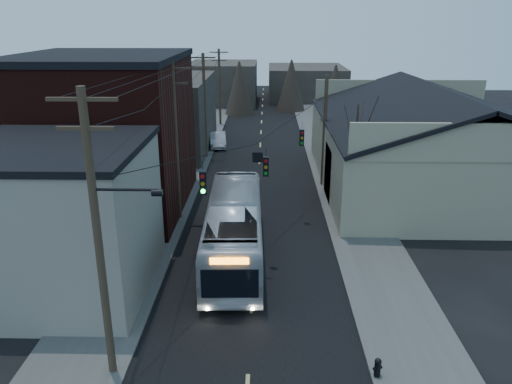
# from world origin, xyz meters

# --- Properties ---
(road_surface) EXTENTS (9.00, 110.00, 0.02)m
(road_surface) POSITION_xyz_m (0.00, 30.00, 0.01)
(road_surface) COLOR black
(road_surface) RESTS_ON ground
(sidewalk_left) EXTENTS (4.00, 110.00, 0.12)m
(sidewalk_left) POSITION_xyz_m (-6.50, 30.00, 0.06)
(sidewalk_left) COLOR #474744
(sidewalk_left) RESTS_ON ground
(sidewalk_right) EXTENTS (4.00, 110.00, 0.12)m
(sidewalk_right) POSITION_xyz_m (6.50, 30.00, 0.06)
(sidewalk_right) COLOR #474744
(sidewalk_right) RESTS_ON ground
(building_clapboard) EXTENTS (8.00, 8.00, 7.00)m
(building_clapboard) POSITION_xyz_m (-9.00, 9.00, 3.50)
(building_clapboard) COLOR gray
(building_clapboard) RESTS_ON ground
(building_brick) EXTENTS (10.00, 12.00, 10.00)m
(building_brick) POSITION_xyz_m (-10.00, 20.00, 5.00)
(building_brick) COLOR black
(building_brick) RESTS_ON ground
(building_left_far) EXTENTS (9.00, 14.00, 7.00)m
(building_left_far) POSITION_xyz_m (-9.50, 36.00, 3.50)
(building_left_far) COLOR #332D28
(building_left_far) RESTS_ON ground
(warehouse) EXTENTS (16.16, 20.60, 7.73)m
(warehouse) POSITION_xyz_m (13.00, 25.00, 2.70)
(warehouse) COLOR gray
(warehouse) RESTS_ON ground
(building_far_left) EXTENTS (10.00, 12.00, 6.00)m
(building_far_left) POSITION_xyz_m (-6.00, 65.00, 3.00)
(building_far_left) COLOR #332D28
(building_far_left) RESTS_ON ground
(building_far_right) EXTENTS (12.00, 14.00, 5.00)m
(building_far_right) POSITION_xyz_m (7.00, 70.00, 2.50)
(building_far_right) COLOR #332D28
(building_far_right) RESTS_ON ground
(bare_tree) EXTENTS (0.40, 0.40, 7.20)m
(bare_tree) POSITION_xyz_m (6.50, 20.00, 3.60)
(bare_tree) COLOR black
(bare_tree) RESTS_ON ground
(utility_lines) EXTENTS (11.24, 45.28, 10.50)m
(utility_lines) POSITION_xyz_m (-3.11, 24.14, 4.95)
(utility_lines) COLOR #382B1E
(utility_lines) RESTS_ON ground
(bus) EXTENTS (3.22, 12.26, 3.39)m
(bus) POSITION_xyz_m (-1.08, 12.57, 1.70)
(bus) COLOR silver
(bus) RESTS_ON ground
(parked_car) EXTENTS (2.09, 4.60, 1.46)m
(parked_car) POSITION_xyz_m (-4.30, 37.19, 0.73)
(parked_car) COLOR #A3A4AA
(parked_car) RESTS_ON ground
(fire_hydrant) EXTENTS (0.36, 0.26, 0.75)m
(fire_hydrant) POSITION_xyz_m (4.70, 2.90, 0.52)
(fire_hydrant) COLOR black
(fire_hydrant) RESTS_ON sidewalk_right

